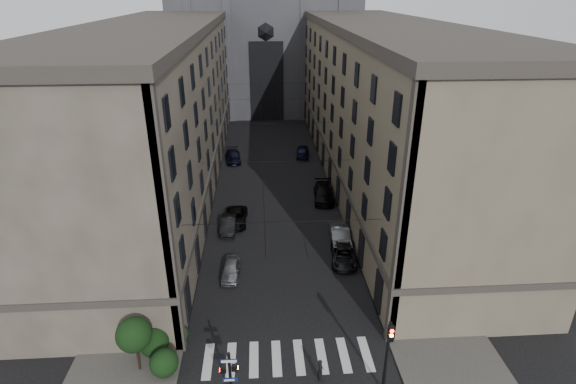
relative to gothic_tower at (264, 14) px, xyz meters
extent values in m
cube|color=#383533|center=(-10.50, -38.96, -17.72)|extent=(7.00, 80.00, 0.15)
cube|color=#383533|center=(10.50, -38.96, -17.72)|extent=(7.00, 80.00, 0.15)
cube|color=beige|center=(0.00, -69.96, -17.79)|extent=(11.00, 3.20, 0.01)
cube|color=#484237|center=(-13.50, -38.96, -8.80)|extent=(13.00, 60.00, 18.00)
cube|color=#38332D|center=(-13.50, -38.96, 0.60)|extent=(13.60, 60.60, 0.90)
cube|color=#38332D|center=(-13.50, -38.96, -13.60)|extent=(13.40, 60.30, 0.50)
cube|color=brown|center=(13.50, -38.96, -8.80)|extent=(13.00, 60.00, 18.00)
cube|color=#38332D|center=(13.50, -38.96, 0.60)|extent=(13.60, 60.60, 0.90)
cube|color=#38332D|center=(13.50, -38.96, -13.60)|extent=(13.40, 60.30, 0.50)
cube|color=#2D2D33|center=(0.00, 0.04, -2.80)|extent=(34.00, 22.00, 30.00)
cube|color=black|center=(0.00, -11.01, -10.80)|extent=(6.00, 0.30, 14.00)
cylinder|color=black|center=(-3.50, -73.46, -15.80)|extent=(0.18, 0.18, 4.00)
cube|color=orange|center=(-3.22, -73.46, -14.90)|extent=(0.34, 0.24, 0.38)
cube|color=#FF0C07|center=(-3.88, -73.36, -15.10)|extent=(0.34, 0.24, 0.38)
cube|color=navy|center=(-3.50, -73.59, -14.25)|extent=(0.95, 0.05, 0.24)
cube|color=navy|center=(-3.50, -73.59, -15.65)|extent=(0.85, 0.05, 0.27)
cylinder|color=black|center=(5.60, -72.96, -15.20)|extent=(0.20, 0.20, 5.20)
cube|color=black|center=(5.60, -73.18, -13.20)|extent=(0.34, 0.30, 1.00)
cylinder|color=#FF0C07|center=(5.60, -73.34, -12.88)|extent=(0.22, 0.05, 0.22)
cylinder|color=orange|center=(5.60, -73.34, -13.20)|extent=(0.22, 0.05, 0.22)
cylinder|color=black|center=(5.60, -73.34, -13.52)|extent=(0.22, 0.05, 0.22)
sphere|color=black|center=(-7.80, -70.96, -16.75)|extent=(1.80, 1.80, 1.80)
sphere|color=black|center=(-8.80, -69.16, -16.65)|extent=(2.00, 2.00, 2.00)
sphere|color=black|center=(-7.40, -68.16, -16.95)|extent=(1.40, 1.40, 1.40)
cylinder|color=black|center=(-9.50, -70.46, -16.45)|extent=(0.16, 0.16, 2.40)
sphere|color=black|center=(-9.50, -70.46, -14.85)|extent=(2.20, 2.20, 2.20)
cylinder|color=black|center=(0.00, -64.96, -10.30)|extent=(14.00, 0.03, 0.03)
cylinder|color=black|center=(0.00, -52.96, -10.30)|extent=(14.00, 0.03, 0.03)
cylinder|color=black|center=(0.00, -39.96, -10.30)|extent=(14.00, 0.03, 0.03)
cylinder|color=black|center=(0.00, -26.96, -10.30)|extent=(14.00, 0.03, 0.03)
cylinder|color=black|center=(0.00, -14.96, -10.30)|extent=(14.00, 0.03, 0.03)
cylinder|color=black|center=(-1.30, -38.96, -10.70)|extent=(0.03, 60.00, 0.03)
cylinder|color=black|center=(1.30, -38.96, -10.70)|extent=(0.03, 60.00, 0.03)
imported|color=gray|center=(-4.20, -60.34, -17.15)|extent=(1.76, 3.88, 1.29)
imported|color=black|center=(-4.86, -52.44, -17.12)|extent=(1.50, 4.15, 1.36)
imported|color=black|center=(-4.20, -50.96, -17.13)|extent=(2.42, 4.92, 1.34)
imported|color=black|center=(-5.30, -32.37, -17.10)|extent=(2.50, 5.03, 1.41)
imported|color=slate|center=(5.87, -55.75, -16.98)|extent=(1.89, 5.04, 1.64)
imported|color=black|center=(5.72, -58.69, -17.14)|extent=(2.76, 5.00, 1.33)
imported|color=black|center=(5.71, -45.78, -16.99)|extent=(2.73, 5.72, 1.61)
imported|color=black|center=(4.63, -31.23, -17.06)|extent=(2.23, 4.50, 1.47)
imported|color=black|center=(1.88, -71.96, -16.99)|extent=(0.42, 0.61, 1.61)
camera|label=1|loc=(-1.45, -92.44, 4.49)|focal=28.00mm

